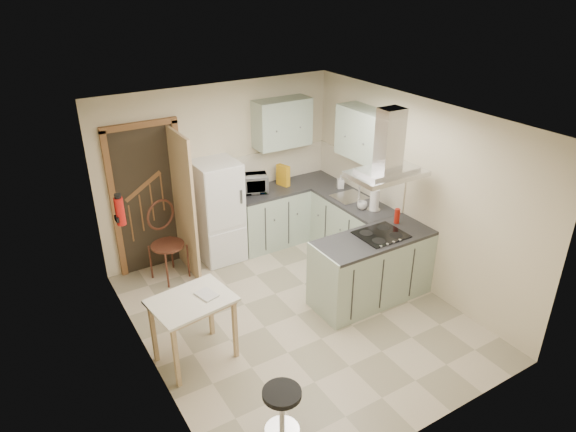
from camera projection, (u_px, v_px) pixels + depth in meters
floor at (297, 315)px, 6.40m from camera, size 4.20×4.20×0.00m
ceiling at (299, 118)px, 5.31m from camera, size 4.20×4.20×0.00m
back_wall at (220, 170)px, 7.46m from camera, size 3.60×0.00×3.60m
left_wall at (142, 270)px, 5.01m from camera, size 0.00×4.20×4.20m
right_wall at (414, 193)px, 6.70m from camera, size 0.00×4.20×4.20m
doorway at (149, 199)px, 7.01m from camera, size 1.10×0.12×2.10m
fridge at (218, 211)px, 7.36m from camera, size 0.60×0.60×1.50m
counter_back at (271, 216)px, 7.89m from camera, size 1.08×0.60×0.90m
counter_right at (341, 220)px, 7.77m from camera, size 0.60×1.95×0.90m
splashback at (278, 165)px, 7.95m from camera, size 1.68×0.02×0.50m
wall_cabinet_back at (282, 123)px, 7.51m from camera, size 0.85×0.35×0.70m
wall_cabinet_right at (365, 134)px, 7.00m from camera, size 0.35×0.90×0.70m
peninsula at (372, 268)px, 6.55m from camera, size 1.55×0.65×0.90m
hob at (381, 234)px, 6.40m from camera, size 0.58×0.50×0.01m
extractor_hood at (387, 174)px, 6.04m from camera, size 0.90×0.55×0.10m
sink at (349, 197)px, 7.44m from camera, size 0.45×0.40×0.01m
fire_extinguisher at (120, 211)px, 5.62m from camera, size 0.10×0.10×0.32m
drop_leaf_table at (194, 329)px, 5.53m from camera, size 0.91×0.73×0.78m
bentwood_chair at (168, 245)px, 6.96m from camera, size 0.57×0.57×1.02m
stool at (282, 411)px, 4.71m from camera, size 0.39×0.39×0.49m
microwave at (251, 184)px, 7.57m from camera, size 0.55×0.46×0.26m
kettle at (285, 178)px, 7.86m from camera, size 0.17×0.17×0.20m
cereal_box at (283, 175)px, 7.78m from camera, size 0.14×0.23×0.32m
soap_bottle at (341, 182)px, 7.70m from camera, size 0.12×0.12×0.21m
paper_towel at (375, 199)px, 6.99m from camera, size 0.15×0.15×0.32m
cup at (362, 205)px, 7.06m from camera, size 0.14×0.14×0.11m
red_bottle at (397, 216)px, 6.66m from camera, size 0.09×0.09×0.20m
book at (200, 295)px, 5.35m from camera, size 0.22×0.27×0.10m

